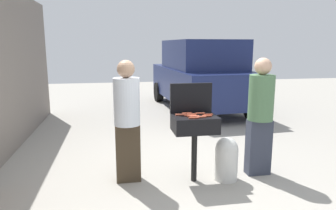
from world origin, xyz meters
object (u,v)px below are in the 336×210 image
object	(u,v)px
hot_dog_8	(192,115)
parked_minivan	(200,75)
hot_dog_9	(187,114)
hot_dog_10	(194,118)
hot_dog_1	(208,115)
hot_dog_7	(189,115)
hot_dog_0	(187,113)
hot_dog_4	(192,114)
hot_dog_3	(192,116)
hot_dog_11	(194,116)
hot_dog_12	(201,117)
bbq_grill	(195,126)
hot_dog_2	(200,113)
hot_dog_5	(207,116)
person_left	(127,117)
hot_dog_6	(180,115)
person_right	(260,113)
propane_tank	(226,158)

from	to	relation	value
hot_dog_8	parked_minivan	xyz separation A→B (m)	(1.47, 4.74, 0.08)
hot_dog_9	hot_dog_10	world-z (taller)	same
hot_dog_1	hot_dog_7	distance (m)	0.26
hot_dog_0	hot_dog_4	world-z (taller)	same
hot_dog_3	hot_dog_10	bearing A→B (deg)	-91.05
hot_dog_4	hot_dog_11	bearing A→B (deg)	-91.22
parked_minivan	hot_dog_1	bearing A→B (deg)	71.69
hot_dog_1	hot_dog_12	world-z (taller)	same
bbq_grill	hot_dog_12	bearing A→B (deg)	-67.85
hot_dog_2	hot_dog_12	xyz separation A→B (m)	(-0.05, -0.22, 0.00)
hot_dog_5	hot_dog_8	bearing A→B (deg)	149.74
hot_dog_4	person_left	distance (m)	0.89
hot_dog_4	hot_dog_10	xyz separation A→B (m)	(-0.03, -0.22, 0.00)
hot_dog_2	hot_dog_6	size ratio (longest dim) A/B	1.00
hot_dog_8	parked_minivan	size ratio (longest dim) A/B	0.03
hot_dog_3	hot_dog_6	xyz separation A→B (m)	(-0.13, 0.10, 0.00)
person_left	person_right	bearing A→B (deg)	0.26
hot_dog_5	hot_dog_4	bearing A→B (deg)	140.36
hot_dog_7	hot_dog_11	xyz separation A→B (m)	(0.05, -0.07, 0.00)
bbq_grill	hot_dog_3	bearing A→B (deg)	-140.13
hot_dog_8	hot_dog_12	distance (m)	0.18
hot_dog_3	hot_dog_4	world-z (taller)	same
hot_dog_2	hot_dog_10	size ratio (longest dim) A/B	1.00
hot_dog_5	hot_dog_11	distance (m)	0.17
hot_dog_0	hot_dog_1	bearing A→B (deg)	-28.65
person_right	hot_dog_4	bearing A→B (deg)	9.30
hot_dog_7	hot_dog_9	xyz separation A→B (m)	(-0.01, 0.10, 0.00)
hot_dog_4	person_right	bearing A→B (deg)	0.69
hot_dog_3	propane_tank	bearing A→B (deg)	0.77
hot_dog_1	propane_tank	xyz separation A→B (m)	(0.28, -0.03, -0.63)
hot_dog_8	person_left	distance (m)	0.88
hot_dog_10	person_right	bearing A→B (deg)	12.41
hot_dog_7	hot_dog_6	bearing A→B (deg)	150.96
person_right	hot_dog_11	bearing A→B (deg)	17.01
hot_dog_1	hot_dog_6	size ratio (longest dim) A/B	1.00
hot_dog_0	hot_dog_5	size ratio (longest dim) A/B	1.00
hot_dog_4	hot_dog_7	size ratio (longest dim) A/B	1.00
hot_dog_2	hot_dog_11	xyz separation A→B (m)	(-0.13, -0.17, 0.00)
hot_dog_10	hot_dog_9	bearing A→B (deg)	97.24
hot_dog_2	parked_minivan	distance (m)	4.86
person_left	hot_dog_12	bearing A→B (deg)	-14.11
hot_dog_7	hot_dog_8	distance (m)	0.05
hot_dog_8	bbq_grill	bearing A→B (deg)	-34.04
hot_dog_6	hot_dog_12	bearing A→B (deg)	-37.24
hot_dog_5	hot_dog_11	world-z (taller)	same
hot_dog_4	hot_dog_6	size ratio (longest dim) A/B	1.00
hot_dog_7	hot_dog_9	size ratio (longest dim) A/B	1.00
parked_minivan	hot_dog_11	bearing A→B (deg)	69.60
hot_dog_0	hot_dog_12	distance (m)	0.29
hot_dog_7	hot_dog_12	bearing A→B (deg)	-42.98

